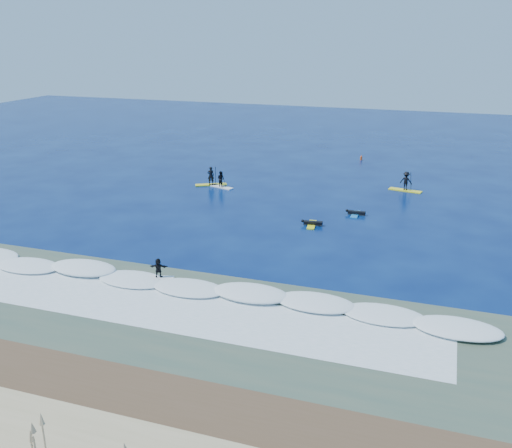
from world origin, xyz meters
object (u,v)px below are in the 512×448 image
(sup_paddler_center, at_px, (221,180))
(marker_buoy, at_px, (361,158))
(prone_paddler_far, at_px, (356,213))
(prone_paddler_near, at_px, (312,224))
(sup_paddler_left, at_px, (211,178))
(wave_surfer, at_px, (158,269))
(sup_paddler_right, at_px, (406,182))

(sup_paddler_center, distance_m, marker_buoy, 21.22)
(sup_paddler_center, xyz_separation_m, prone_paddler_far, (14.72, -4.76, -0.58))
(sup_paddler_center, xyz_separation_m, prone_paddler_near, (11.75, -8.77, -0.58))
(sup_paddler_left, xyz_separation_m, wave_surfer, (6.24, -23.24, 0.08))
(sup_paddler_left, xyz_separation_m, marker_buoy, (13.03, 17.20, -0.43))
(sup_paddler_left, relative_size, prone_paddler_far, 1.46)
(sup_paddler_center, height_order, prone_paddler_near, sup_paddler_center)
(sup_paddler_right, xyz_separation_m, wave_surfer, (-13.29, -27.53, -0.11))
(sup_paddler_right, bearing_deg, prone_paddler_far, -97.98)
(sup_paddler_right, xyz_separation_m, marker_buoy, (-6.49, 12.91, -0.61))
(wave_surfer, distance_m, marker_buoy, 41.02)
(sup_paddler_center, relative_size, wave_surfer, 1.45)
(sup_paddler_left, distance_m, wave_surfer, 24.06)
(sup_paddler_right, xyz_separation_m, prone_paddler_far, (-3.46, -9.54, -0.74))
(wave_surfer, bearing_deg, sup_paddler_center, 87.34)
(sup_paddler_right, distance_m, wave_surfer, 30.57)
(sup_paddler_left, height_order, sup_paddler_center, sup_paddler_left)
(prone_paddler_near, height_order, marker_buoy, marker_buoy)
(sup_paddler_center, xyz_separation_m, wave_surfer, (4.90, -22.75, 0.05))
(wave_surfer, bearing_deg, marker_buoy, 65.64)
(prone_paddler_far, xyz_separation_m, wave_surfer, (-9.82, -17.99, 0.63))
(prone_paddler_far, distance_m, marker_buoy, 22.66)
(sup_paddler_center, xyz_separation_m, sup_paddler_right, (18.19, 4.78, 0.16))
(sup_paddler_center, distance_m, prone_paddler_near, 14.67)
(sup_paddler_center, bearing_deg, prone_paddler_near, -17.72)
(sup_paddler_left, xyz_separation_m, prone_paddler_far, (16.06, -5.25, -0.56))
(prone_paddler_far, distance_m, wave_surfer, 20.51)
(marker_buoy, bearing_deg, sup_paddler_right, -63.33)
(prone_paddler_near, relative_size, prone_paddler_far, 1.05)
(prone_paddler_near, relative_size, marker_buoy, 3.54)
(sup_paddler_left, distance_m, sup_paddler_center, 1.42)
(sup_paddler_right, relative_size, marker_buoy, 5.12)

